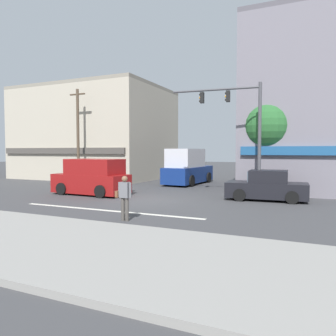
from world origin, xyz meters
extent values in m
plane|color=#3D3D3F|center=(0.00, 0.00, 0.00)|extent=(120.00, 120.00, 0.00)
cube|color=silver|center=(0.00, -3.50, 0.00)|extent=(9.00, 0.24, 0.01)
cube|color=gray|center=(0.00, -8.50, 0.08)|extent=(40.00, 5.00, 0.16)
cube|color=#B7AD99|center=(-11.47, 11.24, 4.11)|extent=(13.41, 9.75, 8.22)
cube|color=#4C4742|center=(-11.47, 6.26, 2.60)|extent=(12.74, 0.24, 0.50)
cube|color=gray|center=(-11.47, 11.24, 8.37)|extent=(13.41, 9.75, 0.30)
cylinder|color=#4C3823|center=(5.60, 5.09, 1.49)|extent=(0.32, 0.32, 2.98)
sphere|color=#28602D|center=(5.60, 5.09, 4.06)|extent=(2.89, 2.89, 2.89)
cylinder|color=brown|center=(-8.67, 5.16, 3.68)|extent=(0.22, 0.22, 7.37)
cube|color=#473828|center=(-8.67, 5.16, 6.97)|extent=(1.40, 0.12, 0.10)
cylinder|color=brown|center=(7.78, 6.98, 4.13)|extent=(0.22, 0.22, 8.26)
cube|color=#473828|center=(7.78, 6.98, 7.86)|extent=(1.40, 0.12, 0.10)
cylinder|color=#47474C|center=(5.51, 2.56, 3.10)|extent=(0.18, 0.18, 6.20)
cylinder|color=#47474C|center=(3.12, 2.35, 5.95)|extent=(4.79, 0.53, 0.12)
cube|color=black|center=(3.84, 2.42, 5.55)|extent=(0.22, 0.26, 0.60)
sphere|color=black|center=(3.72, 2.41, 5.73)|extent=(0.12, 0.12, 0.12)
sphere|color=orange|center=(3.72, 2.41, 5.55)|extent=(0.12, 0.12, 0.12)
sphere|color=black|center=(3.72, 2.41, 5.37)|extent=(0.12, 0.12, 0.12)
cube|color=black|center=(2.41, 2.29, 5.55)|extent=(0.22, 0.26, 0.60)
sphere|color=black|center=(2.29, 2.28, 5.73)|extent=(0.12, 0.12, 0.12)
sphere|color=orange|center=(2.29, 2.28, 5.55)|extent=(0.12, 0.12, 0.12)
sphere|color=black|center=(2.29, 2.28, 5.37)|extent=(0.12, 0.12, 0.12)
cube|color=maroon|center=(-3.90, 0.48, 0.66)|extent=(4.67, 2.02, 1.10)
cube|color=maroon|center=(-3.60, 0.47, 1.66)|extent=(3.27, 1.93, 0.90)
cube|color=#475666|center=(-5.21, 0.53, 1.66)|extent=(0.13, 1.66, 0.76)
cylinder|color=black|center=(-5.36, -0.38, 0.36)|extent=(0.73, 0.23, 0.72)
cylinder|color=black|center=(-5.28, 1.46, 0.36)|extent=(0.73, 0.23, 0.72)
cylinder|color=black|center=(-2.51, -0.50, 0.36)|extent=(0.73, 0.23, 0.72)
cylinder|color=black|center=(-2.43, 1.34, 0.36)|extent=(0.73, 0.23, 0.72)
cube|color=navy|center=(-0.83, 8.76, 0.75)|extent=(2.33, 5.71, 1.20)
cube|color=silver|center=(-0.87, 8.22, 2.05)|extent=(2.10, 3.51, 1.40)
cube|color=#475666|center=(-0.76, 9.93, 2.05)|extent=(1.75, 0.16, 1.19)
cylinder|color=black|center=(-1.73, 10.56, 0.42)|extent=(0.29, 0.85, 0.84)
cylinder|color=black|center=(0.27, 10.44, 0.42)|extent=(0.29, 0.85, 0.84)
cylinder|color=black|center=(-1.93, 7.09, 0.42)|extent=(0.29, 0.85, 0.84)
cylinder|color=black|center=(0.06, 6.97, 0.42)|extent=(0.29, 0.85, 0.84)
cube|color=black|center=(5.92, 2.43, 0.54)|extent=(4.20, 1.95, 0.80)
cube|color=black|center=(6.02, 2.44, 1.26)|extent=(1.99, 1.68, 0.64)
cube|color=#475666|center=(5.05, 2.38, 1.26)|extent=(0.15, 1.44, 0.54)
cylinder|color=black|center=(4.70, 1.50, 0.32)|extent=(0.65, 0.22, 0.64)
cylinder|color=black|center=(4.60, 3.20, 0.32)|extent=(0.65, 0.22, 0.64)
cylinder|color=black|center=(7.24, 1.66, 0.32)|extent=(0.65, 0.22, 0.64)
cylinder|color=black|center=(7.13, 3.36, 0.32)|extent=(0.65, 0.22, 0.64)
cylinder|color=#4C4742|center=(1.92, -4.96, 0.43)|extent=(0.14, 0.14, 0.86)
cylinder|color=#4C4742|center=(1.74, -4.95, 0.43)|extent=(0.14, 0.14, 0.86)
cube|color=slate|center=(1.83, -4.95, 1.15)|extent=(0.37, 0.24, 0.58)
sphere|color=brown|center=(1.83, -4.95, 1.56)|extent=(0.22, 0.22, 0.22)
cylinder|color=slate|center=(2.07, -4.96, 1.15)|extent=(0.09, 0.09, 0.56)
cylinder|color=slate|center=(1.59, -4.94, 1.15)|extent=(0.09, 0.09, 0.56)
cube|color=brown|center=(1.51, -4.90, 0.98)|extent=(0.13, 0.28, 0.24)
camera|label=1|loc=(8.23, -15.26, 2.59)|focal=35.00mm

